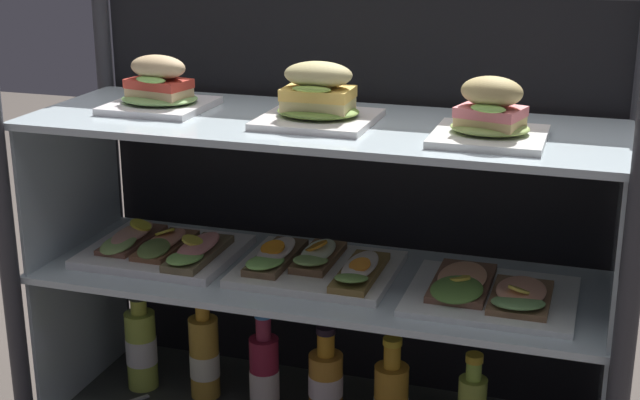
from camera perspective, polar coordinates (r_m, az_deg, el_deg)
name	(u,v)px	position (r m, az deg, el deg)	size (l,w,h in m)	color
case_frame	(336,182)	(1.88, 1.02, 1.09)	(1.18, 0.44, 0.97)	#333338
riser_lower_tier	(320,354)	(1.91, 0.00, -9.47)	(1.11, 0.37, 0.32)	silver
shelf_lower_glass	(320,278)	(1.84, 0.00, -4.82)	(1.13, 0.39, 0.01)	silver
riser_upper_tier	(320,203)	(1.78, 0.00, -0.21)	(1.11, 0.37, 0.30)	silver
shelf_upper_glass	(320,125)	(1.74, 0.00, 4.64)	(1.13, 0.39, 0.01)	silver
plated_roll_sandwich_mid_right	(159,90)	(1.87, -9.91, 6.71)	(0.19, 0.19, 0.11)	white
plated_roll_sandwich_far_left	(316,100)	(1.72, -0.22, 6.19)	(0.21, 0.21, 0.11)	white
plated_roll_sandwich_center	(490,118)	(1.61, 10.48, 5.03)	(0.19, 0.19, 0.11)	white
open_sandwich_tray_left_of_center	(164,248)	(1.94, -9.61, -2.97)	(0.31, 0.27, 0.06)	white
open_sandwich_tray_far_left	(316,265)	(1.83, -0.23, -4.04)	(0.31, 0.27, 0.06)	white
open_sandwich_tray_far_right	(490,292)	(1.74, 10.45, -5.63)	(0.31, 0.26, 0.05)	white
juice_bottle_front_right_end	(141,347)	(2.11, -10.98, -8.93)	(0.07, 0.07, 0.22)	#BAD44D
juice_bottle_front_left_end	(204,356)	(2.05, -7.15, -9.52)	(0.07, 0.07, 0.24)	gold
juice_bottle_near_post	(264,373)	(1.99, -3.46, -10.64)	(0.06, 0.06, 0.23)	maroon
juice_bottle_front_middle	(326,382)	(1.96, 0.36, -11.20)	(0.07, 0.07, 0.21)	gold
juice_bottle_front_fourth	(391,400)	(1.92, 4.41, -12.19)	(0.07, 0.07, 0.21)	gold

